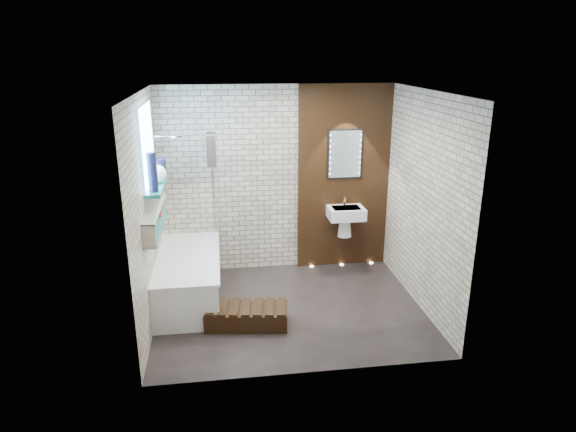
{
  "coord_description": "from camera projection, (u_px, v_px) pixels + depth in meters",
  "views": [
    {
      "loc": [
        -0.8,
        -5.47,
        3.03
      ],
      "look_at": [
        0.0,
        0.15,
        1.15
      ],
      "focal_mm": 31.52,
      "sensor_mm": 36.0,
      "label": 1
    }
  ],
  "objects": [
    {
      "name": "room_shell",
      "position": [
        290.0,
        208.0,
        5.79
      ],
      "size": [
        3.24,
        3.2,
        2.6
      ],
      "color": "tan",
      "rests_on": "ground"
    },
    {
      "name": "walnut_step",
      "position": [
        247.0,
        316.0,
        5.81
      ],
      "size": [
        0.98,
        0.54,
        0.21
      ],
      "primitive_type": "cube",
      "rotation": [
        0.0,
        0.0,
        -0.14
      ],
      "color": "black",
      "rests_on": "ground"
    },
    {
      "name": "bath_screen",
      "position": [
        213.0,
        192.0,
        6.52
      ],
      "size": [
        0.01,
        0.78,
        1.4
      ],
      "primitive_type": "cube",
      "color": "white",
      "rests_on": "bathtub"
    },
    {
      "name": "floor_uplights",
      "position": [
        342.0,
        265.0,
        7.45
      ],
      "size": [
        0.96,
        0.06,
        0.01
      ],
      "color": "#FFD899",
      "rests_on": "ground"
    },
    {
      "name": "washbasin",
      "position": [
        346.0,
        217.0,
        7.09
      ],
      "size": [
        0.5,
        0.36,
        0.58
      ],
      "color": "white",
      "rests_on": "walnut_panel"
    },
    {
      "name": "ground",
      "position": [
        290.0,
        309.0,
        6.2
      ],
      "size": [
        3.2,
        3.2,
        0.0
      ],
      "primitive_type": "plane",
      "color": "black",
      "rests_on": "ground"
    },
    {
      "name": "niche_bottles",
      "position": [
        157.0,
        218.0,
        5.86
      ],
      "size": [
        0.06,
        0.69,
        0.14
      ],
      "color": "#9A4717",
      "rests_on": "display_niche"
    },
    {
      "name": "bathtub",
      "position": [
        189.0,
        277.0,
        6.37
      ],
      "size": [
        0.79,
        1.74,
        0.7
      ],
      "color": "white",
      "rests_on": "ground"
    },
    {
      "name": "towel",
      "position": [
        211.0,
        150.0,
        6.23
      ],
      "size": [
        0.11,
        0.3,
        0.39
      ],
      "primitive_type": "cube",
      "color": "black",
      "rests_on": "bath_screen"
    },
    {
      "name": "sill_vases",
      "position": [
        157.0,
        172.0,
        5.82
      ],
      "size": [
        0.22,
        0.81,
        0.44
      ],
      "color": "white",
      "rests_on": "clerestory_window"
    },
    {
      "name": "shower_head",
      "position": [
        176.0,
        136.0,
        6.29
      ],
      "size": [
        0.18,
        0.18,
        0.02
      ],
      "primitive_type": "cylinder",
      "color": "silver",
      "rests_on": "room_shell"
    },
    {
      "name": "walnut_panel",
      "position": [
        344.0,
        178.0,
        7.11
      ],
      "size": [
        1.3,
        0.06,
        2.6
      ],
      "primitive_type": "cube",
      "color": "black",
      "rests_on": "ground"
    },
    {
      "name": "clerestory_window",
      "position": [
        149.0,
        154.0,
        5.72
      ],
      "size": [
        0.18,
        1.0,
        0.94
      ],
      "color": "#7FADE0",
      "rests_on": "room_shell"
    },
    {
      "name": "led_mirror",
      "position": [
        345.0,
        154.0,
        6.97
      ],
      "size": [
        0.5,
        0.02,
        0.7
      ],
      "color": "black",
      "rests_on": "walnut_panel"
    },
    {
      "name": "display_niche",
      "position": [
        155.0,
        218.0,
        5.76
      ],
      "size": [
        0.14,
        1.3,
        0.26
      ],
      "color": "#227C6E",
      "rests_on": "room_shell"
    }
  ]
}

